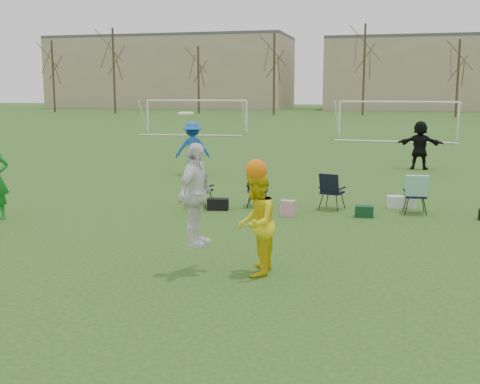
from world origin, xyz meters
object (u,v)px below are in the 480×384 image
(fielder_blue, at_px, (193,148))
(goal_left, at_px, (196,107))
(fielder_black, at_px, (420,145))
(center_contest, at_px, (230,210))
(goal_mid, at_px, (398,109))

(fielder_blue, distance_m, goal_left, 21.39)
(fielder_blue, bearing_deg, goal_left, -96.61)
(fielder_blue, height_order, goal_left, goal_left)
(goal_left, bearing_deg, fielder_black, -53.36)
(center_contest, relative_size, goal_mid, 0.37)
(fielder_blue, bearing_deg, fielder_black, 179.84)
(goal_left, bearing_deg, fielder_blue, -77.20)
(center_contest, distance_m, goal_left, 33.74)
(center_contest, distance_m, goal_mid, 30.02)
(fielder_black, bearing_deg, goal_mid, -81.12)
(fielder_blue, bearing_deg, center_contest, 87.08)
(goal_mid, bearing_deg, fielder_black, -82.93)
(fielder_blue, relative_size, fielder_black, 1.02)
(goal_left, relative_size, goal_mid, 1.00)
(fielder_black, distance_m, goal_left, 22.27)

